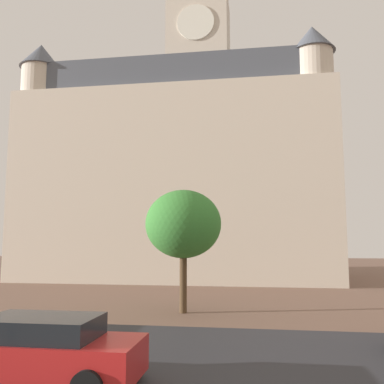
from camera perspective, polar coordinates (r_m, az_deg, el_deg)
name	(u,v)px	position (r m, az deg, el deg)	size (l,w,h in m)	color
ground_plane	(178,343)	(13.12, -1.95, -20.30)	(120.00, 120.00, 0.00)	brown
street_asphalt_strip	(164,363)	(11.16, -4.00, -22.72)	(120.00, 8.67, 0.00)	#2D2D33
landmark_building	(184,172)	(35.52, -1.18, 2.85)	(24.34, 14.42, 29.17)	beige
car_red	(40,351)	(10.02, -20.46, -20.12)	(4.39, 1.95, 1.43)	red
tree_curb_far	(183,224)	(17.80, -1.22, -4.53)	(3.30, 3.30, 5.26)	#4C3823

